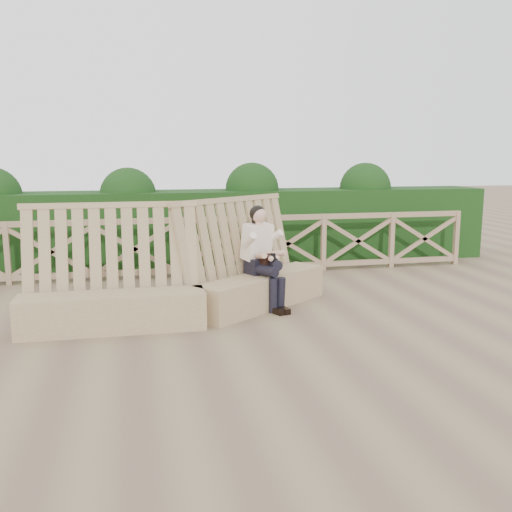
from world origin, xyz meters
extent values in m
plane|color=brown|center=(0.00, 0.00, 0.00)|extent=(60.00, 60.00, 0.00)
cube|color=olive|center=(-1.76, 0.43, 0.24)|extent=(2.35, 0.52, 0.49)
cube|color=olive|center=(-1.76, 0.70, 0.82)|extent=(2.35, 0.47, 1.60)
cube|color=olive|center=(0.36, 1.11, 0.24)|extent=(2.18, 1.79, 0.49)
cube|color=olive|center=(0.20, 1.33, 0.82)|extent=(2.16, 1.75, 1.60)
cube|color=black|center=(0.35, 1.23, 0.60)|extent=(0.46, 0.41, 0.23)
cube|color=beige|center=(0.32, 1.28, 0.96)|extent=(0.51, 0.45, 0.55)
sphere|color=tan|center=(0.35, 1.23, 1.35)|extent=(0.29, 0.29, 0.22)
sphere|color=black|center=(0.33, 1.27, 1.37)|extent=(0.32, 0.32, 0.24)
cylinder|color=black|center=(0.36, 1.00, 0.58)|extent=(0.35, 0.50, 0.16)
cylinder|color=black|center=(0.50, 1.09, 0.65)|extent=(0.35, 0.51, 0.17)
cylinder|color=black|center=(0.45, 0.78, 0.24)|extent=(0.17, 0.17, 0.49)
cylinder|color=black|center=(0.57, 0.82, 0.24)|extent=(0.17, 0.17, 0.49)
cube|color=black|center=(0.49, 0.70, 0.04)|extent=(0.19, 0.27, 0.08)
cube|color=black|center=(0.59, 0.72, 0.04)|extent=(0.19, 0.27, 0.08)
cube|color=black|center=(0.45, 1.07, 0.71)|extent=(0.27, 0.22, 0.16)
cube|color=black|center=(0.50, 0.91, 0.77)|extent=(0.11, 0.11, 0.13)
cube|color=#8F7153|center=(0.00, 3.50, 1.05)|extent=(10.10, 0.07, 0.10)
cube|color=#8F7153|center=(0.00, 3.50, 0.12)|extent=(10.10, 0.07, 0.10)
cube|color=black|center=(0.00, 4.70, 0.75)|extent=(12.00, 1.20, 1.50)
camera|label=1|loc=(-1.53, -6.83, 2.22)|focal=40.00mm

